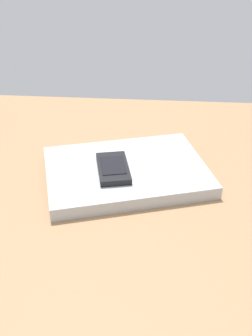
# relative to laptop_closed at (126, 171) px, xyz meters

# --- Properties ---
(desk_surface) EXTENTS (1.20, 0.80, 0.03)m
(desk_surface) POSITION_rel_laptop_closed_xyz_m (0.03, 0.01, -0.03)
(desk_surface) COLOR #9E7751
(desk_surface) RESTS_ON ground
(laptop_closed) EXTENTS (0.35, 0.30, 0.02)m
(laptop_closed) POSITION_rel_laptop_closed_xyz_m (0.00, 0.00, 0.00)
(laptop_closed) COLOR #B7BABC
(laptop_closed) RESTS_ON desk_surface
(cell_phone_on_laptop) EXTENTS (0.08, 0.11, 0.01)m
(cell_phone_on_laptop) POSITION_rel_laptop_closed_xyz_m (0.02, 0.02, 0.02)
(cell_phone_on_laptop) COLOR black
(cell_phone_on_laptop) RESTS_ON laptop_closed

